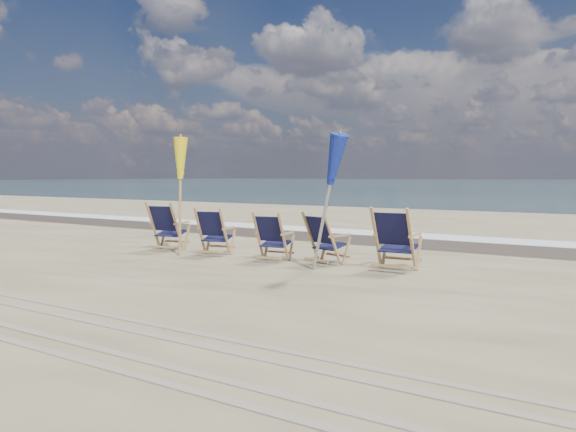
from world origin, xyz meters
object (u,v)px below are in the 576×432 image
beach_chair_3 (332,240)px  umbrella_blue (325,162)px  umbrella_yellow (180,165)px  beach_chair_2 (283,238)px  beach_chair_4 (411,240)px  beach_chair_1 (224,232)px  beach_chair_0 (176,227)px

beach_chair_3 → umbrella_blue: 1.52m
beach_chair_3 → umbrella_yellow: bearing=21.3°
beach_chair_2 → umbrella_blue: bearing=148.8°
beach_chair_2 → beach_chair_4: beach_chair_4 is taller
beach_chair_2 → beach_chair_3: (0.99, 0.09, 0.01)m
umbrella_blue → umbrella_yellow: bearing=176.6°
beach_chair_1 → beach_chair_3: size_ratio=1.02×
beach_chair_1 → umbrella_yellow: (-0.87, -0.35, 1.36)m
beach_chair_3 → beach_chair_0: bearing=14.9°
beach_chair_1 → beach_chair_3: bearing=167.2°
beach_chair_2 → beach_chair_0: bearing=-9.3°
beach_chair_1 → beach_chair_3: (2.45, 0.03, -0.01)m
beach_chair_0 → beach_chair_2: beach_chair_0 is taller
beach_chair_4 → beach_chair_0: bearing=-0.8°
beach_chair_4 → umbrella_blue: bearing=27.7°
beach_chair_0 → beach_chair_2: 2.81m
beach_chair_1 → umbrella_blue: size_ratio=0.42×
beach_chair_1 → beach_chair_0: bearing=-14.2°
umbrella_yellow → beach_chair_1: bearing=22.1°
beach_chair_1 → umbrella_yellow: umbrella_yellow is taller
umbrella_yellow → umbrella_blue: size_ratio=1.00×
beach_chair_1 → umbrella_yellow: size_ratio=0.42×
beach_chair_4 → umbrella_yellow: bearing=3.8°
umbrella_yellow → beach_chair_2: bearing=7.3°
beach_chair_2 → beach_chair_4: size_ratio=0.86×
beach_chair_1 → beach_chair_2: size_ratio=1.04×
beach_chair_2 → beach_chair_4: bearing=177.2°
beach_chair_1 → umbrella_blue: 3.03m
beach_chair_3 → umbrella_blue: size_ratio=0.41×
umbrella_blue → beach_chair_0: bearing=171.7°
beach_chair_1 → beach_chair_2: 1.46m
beach_chair_0 → umbrella_blue: (3.98, -0.58, 1.33)m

